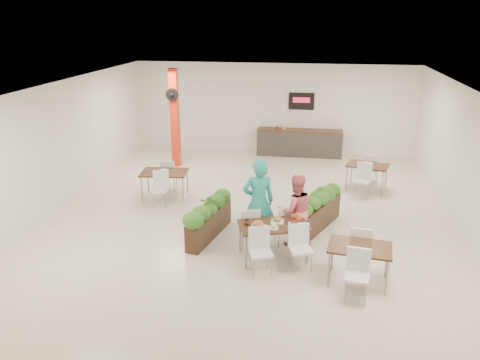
# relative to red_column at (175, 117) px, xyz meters

# --- Properties ---
(ground) EXTENTS (12.00, 12.00, 0.00)m
(ground) POSITION_rel_red_column_xyz_m (3.00, -3.79, -1.64)
(ground) COLOR beige
(ground) RESTS_ON ground
(room_shell) EXTENTS (10.10, 12.10, 3.22)m
(room_shell) POSITION_rel_red_column_xyz_m (3.00, -3.79, 0.36)
(room_shell) COLOR white
(room_shell) RESTS_ON ground
(red_column) EXTENTS (0.40, 0.41, 3.20)m
(red_column) POSITION_rel_red_column_xyz_m (0.00, 0.00, 0.00)
(red_column) COLOR red
(red_column) RESTS_ON ground
(service_counter) EXTENTS (3.00, 0.64, 2.20)m
(service_counter) POSITION_rel_red_column_xyz_m (4.00, 1.86, -1.15)
(service_counter) COLOR #2F2C2A
(service_counter) RESTS_ON ground
(main_table) EXTENTS (1.68, 1.93, 0.92)m
(main_table) POSITION_rel_red_column_xyz_m (3.78, -5.80, -1.01)
(main_table) COLOR #321B10
(main_table) RESTS_ON ground
(diner_man) EXTENTS (0.81, 0.66, 1.92)m
(diner_man) POSITION_rel_red_column_xyz_m (3.39, -5.14, -0.68)
(diner_man) COLOR teal
(diner_man) RESTS_ON ground
(diner_woman) EXTENTS (0.95, 0.84, 1.62)m
(diner_woman) POSITION_rel_red_column_xyz_m (4.19, -5.14, -0.83)
(diner_woman) COLOR #E36571
(diner_woman) RESTS_ON ground
(planter_left) EXTENTS (0.72, 1.91, 1.01)m
(planter_left) POSITION_rel_red_column_xyz_m (2.26, -5.05, -1.13)
(planter_left) COLOR black
(planter_left) RESTS_ON ground
(planter_right) EXTENTS (1.05, 1.85, 1.04)m
(planter_right) POSITION_rel_red_column_xyz_m (4.71, -4.20, -1.14)
(planter_right) COLOR black
(planter_right) RESTS_ON ground
(side_table_a) EXTENTS (1.31, 1.65, 0.92)m
(side_table_a) POSITION_rel_red_column_xyz_m (0.52, -2.88, -1.01)
(side_table_a) COLOR #321B10
(side_table_a) RESTS_ON ground
(side_table_b) EXTENTS (1.29, 1.67, 0.92)m
(side_table_b) POSITION_rel_red_column_xyz_m (6.06, -1.33, -1.02)
(side_table_b) COLOR #321B10
(side_table_b) RESTS_ON ground
(side_table_c) EXTENTS (1.23, 1.66, 0.92)m
(side_table_c) POSITION_rel_red_column_xyz_m (5.45, -6.49, -1.02)
(side_table_c) COLOR #321B10
(side_table_c) RESTS_ON ground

